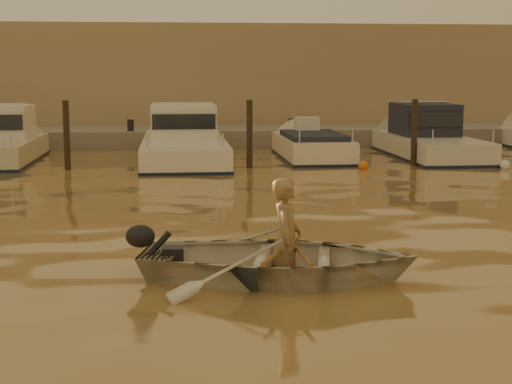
{
  "coord_description": "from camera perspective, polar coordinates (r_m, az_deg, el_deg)",
  "views": [
    {
      "loc": [
        -2.44,
        -9.2,
        2.82
      ],
      "look_at": [
        -1.03,
        4.17,
        0.75
      ],
      "focal_mm": 55.0,
      "sensor_mm": 36.0,
      "label": 1
    }
  ],
  "objects": [
    {
      "name": "fender_d",
      "position": [
        23.03,
        7.81,
        1.89
      ],
      "size": [
        0.3,
        0.3,
        0.3
      ],
      "primitive_type": "sphere",
      "color": "orange",
      "rests_on": "ground_plane"
    },
    {
      "name": "moored_boat_1",
      "position": [
        25.86,
        -18.09,
        3.46
      ],
      "size": [
        2.11,
        6.34,
        1.75
      ],
      "primitive_type": null,
      "color": "beige",
      "rests_on": "ground_plane"
    },
    {
      "name": "fender_e",
      "position": [
        24.14,
        17.66,
        1.87
      ],
      "size": [
        0.3,
        0.3,
        0.3
      ],
      "primitive_type": "sphere",
      "color": "white",
      "rests_on": "ground_plane"
    },
    {
      "name": "ground_plane",
      "position": [
        9.93,
        8.54,
        -7.86
      ],
      "size": [
        160.0,
        160.0,
        0.0
      ],
      "primitive_type": "plane",
      "color": "olive",
      "rests_on": "ground"
    },
    {
      "name": "piling_1",
      "position": [
        23.28,
        -13.6,
        3.78
      ],
      "size": [
        0.18,
        0.18,
        2.2
      ],
      "primitive_type": "cylinder",
      "color": "#2D2319",
      "rests_on": "ground_plane"
    },
    {
      "name": "moored_boat_4",
      "position": [
        26.67,
        12.52,
        3.83
      ],
      "size": [
        2.3,
        7.06,
        1.75
      ],
      "primitive_type": null,
      "color": "beige",
      "rests_on": "ground_plane"
    },
    {
      "name": "waterfront_building",
      "position": [
        36.28,
        -2.21,
        8.09
      ],
      "size": [
        46.0,
        7.0,
        4.8
      ],
      "primitive_type": "cube",
      "color": "#9E8466",
      "rests_on": "quay"
    },
    {
      "name": "fender_b",
      "position": [
        23.36,
        -17.41,
        1.67
      ],
      "size": [
        0.3,
        0.3,
        0.3
      ],
      "primitive_type": "sphere",
      "color": "orange",
      "rests_on": "ground_plane"
    },
    {
      "name": "quay",
      "position": [
        30.91,
        -1.5,
        3.8
      ],
      "size": [
        52.0,
        4.0,
        1.0
      ],
      "primitive_type": "cube",
      "color": "gray",
      "rests_on": "ground_plane"
    },
    {
      "name": "moored_boat_3",
      "position": [
        25.73,
        4.08,
        2.95
      ],
      "size": [
        2.0,
        5.79,
        0.95
      ],
      "primitive_type": null,
      "color": "beige",
      "rests_on": "ground_plane"
    },
    {
      "name": "dinghy",
      "position": [
        10.77,
        1.69,
        -4.94
      ],
      "size": [
        4.24,
        3.4,
        0.78
      ],
      "primitive_type": "imported",
      "rotation": [
        0.0,
        0.0,
        1.37
      ],
      "color": "silver",
      "rests_on": "ground_plane"
    },
    {
      "name": "piling_2",
      "position": [
        23.19,
        -0.48,
        4.01
      ],
      "size": [
        0.18,
        0.18,
        2.2
      ],
      "primitive_type": "cylinder",
      "color": "#2D2319",
      "rests_on": "ground_plane"
    },
    {
      "name": "oar_starboard",
      "position": [
        10.73,
        1.96,
        -4.17
      ],
      "size": [
        0.82,
        1.98,
        0.13
      ],
      "primitive_type": "cylinder",
      "rotation": [
        1.54,
        0.0,
        -0.37
      ],
      "color": "brown",
      "rests_on": "dinghy"
    },
    {
      "name": "moored_boat_2",
      "position": [
        25.29,
        -5.27,
        3.74
      ],
      "size": [
        2.58,
        8.55,
        1.75
      ],
      "primitive_type": null,
      "color": "white",
      "rests_on": "ground_plane"
    },
    {
      "name": "person",
      "position": [
        10.7,
        2.23,
        -3.5
      ],
      "size": [
        0.52,
        0.69,
        1.7
      ],
      "primitive_type": "imported",
      "rotation": [
        0.0,
        0.0,
        1.37
      ],
      "color": "#94724A",
      "rests_on": "dinghy"
    },
    {
      "name": "oar_port",
      "position": [
        10.72,
        3.03,
        -4.19
      ],
      "size": [
        0.08,
        2.1,
        0.13
      ],
      "primitive_type": "cylinder",
      "rotation": [
        1.54,
        0.0,
        0.01
      ],
      "color": "brown",
      "rests_on": "dinghy"
    },
    {
      "name": "outboard_motor",
      "position": [
        10.97,
        -6.18,
        -4.69
      ],
      "size": [
        0.96,
        0.57,
        0.7
      ],
      "primitive_type": null,
      "rotation": [
        0.0,
        0.0,
        -0.2
      ],
      "color": "black",
      "rests_on": "dinghy"
    },
    {
      "name": "piling_3",
      "position": [
        24.19,
        11.43,
        4.03
      ],
      "size": [
        0.18,
        0.18,
        2.2
      ],
      "primitive_type": "cylinder",
      "color": "#2D2319",
      "rests_on": "ground_plane"
    },
    {
      "name": "fender_c",
      "position": [
        22.56,
        -5.23,
        1.8
      ],
      "size": [
        0.3,
        0.3,
        0.3
      ],
      "primitive_type": "sphere",
      "color": "white",
      "rests_on": "ground_plane"
    }
  ]
}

